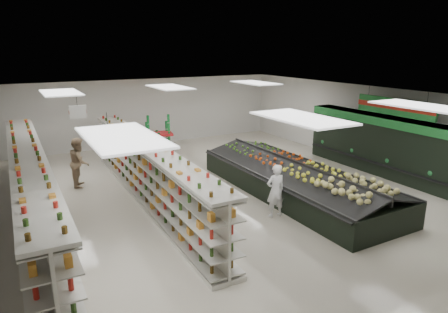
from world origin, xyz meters
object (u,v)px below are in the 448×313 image
gondola_left (32,193)px  shopper_background (80,162)px  soda_endcap (158,136)px  gondola_center (147,174)px  shopper_main (275,191)px  produce_island (294,179)px

gondola_left → shopper_background: bearing=58.3°
soda_endcap → gondola_left: bearing=-134.3°
soda_endcap → shopper_background: size_ratio=0.94×
gondola_left → gondola_center: (3.28, 0.23, -0.06)m
shopper_background → gondola_center: bearing=-130.0°
gondola_center → soda_endcap: 5.96m
gondola_left → soda_endcap: (5.59, 5.73, -0.13)m
gondola_center → gondola_left: bearing=-175.2°
gondola_center → shopper_main: size_ratio=6.94×
shopper_background → shopper_main: bearing=-124.5°
shopper_main → gondola_left: bearing=-19.6°
shopper_main → gondola_center: bearing=-42.3°
produce_island → soda_endcap: (-2.09, 7.26, 0.27)m
gondola_center → shopper_background: (-1.62, 2.44, 0.01)m
produce_island → shopper_background: shopper_background is taller
shopper_main → shopper_background: (-4.38, 5.38, 0.09)m
gondola_left → produce_island: 7.83m
gondola_left → soda_endcap: bearing=46.0°
shopper_main → soda_endcap: bearing=-82.3°
gondola_center → shopper_main: gondola_center is taller
produce_island → soda_endcap: size_ratio=4.71×
gondola_center → soda_endcap: gondola_center is taller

